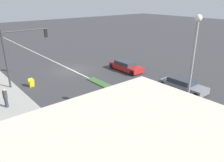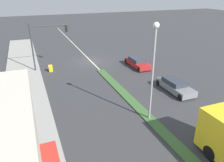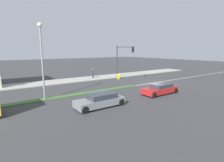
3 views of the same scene
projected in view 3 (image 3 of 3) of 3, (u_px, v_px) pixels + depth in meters
name	position (u px, v px, depth m)	size (l,w,h in m)	color
ground_plane	(21.00, 104.00, 16.29)	(160.00, 160.00, 0.00)	#38383A
sidewalk_right	(6.00, 87.00, 23.26)	(4.00, 73.00, 0.12)	#9E9B93
lane_marking_center	(153.00, 83.00, 26.44)	(0.16, 60.00, 0.01)	beige
traffic_signal_main	(122.00, 56.00, 30.01)	(4.59, 0.34, 5.60)	#333338
street_lamp	(42.00, 52.00, 16.67)	(0.44, 0.44, 7.37)	gray
pedestrian	(93.00, 73.00, 30.52)	(0.34, 0.34, 1.60)	#282D42
warning_aframe_sign	(118.00, 77.00, 29.81)	(0.45, 0.53, 0.84)	yellow
suv_grey	(100.00, 100.00, 15.33)	(1.74, 4.40, 1.19)	slate
hatchback_red	(160.00, 89.00, 19.81)	(1.76, 4.42, 1.16)	#AD1E1E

